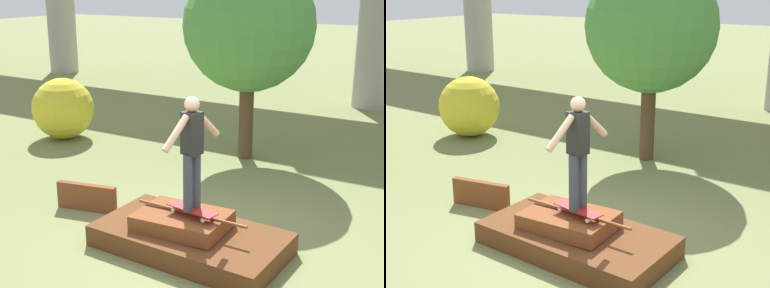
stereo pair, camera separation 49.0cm
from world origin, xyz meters
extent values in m
plane|color=olive|center=(0.00, 0.00, 0.00)|extent=(80.00, 80.00, 0.00)
cube|color=#5B3319|center=(0.00, 0.00, 0.15)|extent=(2.59, 1.42, 0.30)
cube|color=brown|center=(-0.12, -0.02, 0.41)|extent=(1.26, 0.90, 0.24)
cylinder|color=brown|center=(0.00, 0.00, 0.54)|extent=(1.67, 0.04, 0.04)
cube|color=brown|center=(-2.10, 0.27, 0.22)|extent=(1.01, 0.32, 0.44)
cube|color=maroon|center=(0.07, -0.07, 0.64)|extent=(0.76, 0.32, 0.01)
cylinder|color=silver|center=(0.33, -0.02, 0.59)|extent=(0.06, 0.04, 0.05)
cylinder|color=silver|center=(0.31, -0.19, 0.59)|extent=(0.06, 0.04, 0.05)
cylinder|color=silver|center=(-0.17, 0.06, 0.59)|extent=(0.06, 0.04, 0.05)
cylinder|color=silver|center=(-0.20, -0.11, 0.59)|extent=(0.06, 0.04, 0.05)
cylinder|color=#383D4C|center=(0.08, 0.02, 1.03)|extent=(0.12, 0.12, 0.76)
cylinder|color=#383D4C|center=(0.05, -0.15, 1.03)|extent=(0.12, 0.12, 0.76)
cube|color=black|center=(0.07, -0.07, 1.68)|extent=(0.25, 0.24, 0.55)
sphere|color=tan|center=(0.07, -0.07, 2.05)|extent=(0.19, 0.19, 0.19)
cylinder|color=tan|center=(0.11, 0.23, 1.74)|extent=(0.16, 0.47, 0.42)
cylinder|color=tan|center=(0.02, -0.37, 1.74)|extent=(0.16, 0.47, 0.42)
cylinder|color=#A8A59E|center=(-12.10, 10.14, 2.68)|extent=(1.10, 1.10, 5.37)
cylinder|color=#4C3823|center=(-1.10, 4.00, 0.80)|extent=(0.29, 0.29, 1.59)
sphere|color=#4C8E42|center=(-1.10, 4.00, 2.69)|extent=(2.58, 2.58, 2.58)
sphere|color=gold|center=(-5.33, 3.13, 0.70)|extent=(1.41, 1.41, 1.41)
camera|label=1|loc=(3.41, -5.60, 3.51)|focal=50.00mm
camera|label=2|loc=(3.82, -5.34, 3.51)|focal=50.00mm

